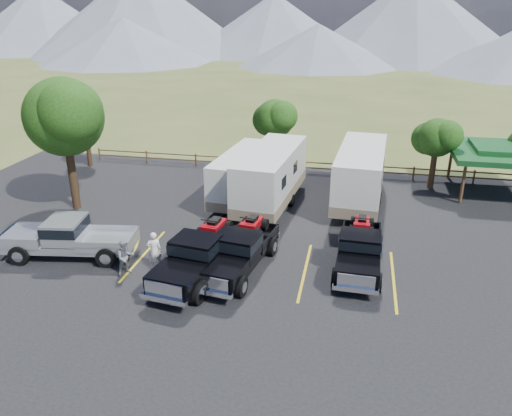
% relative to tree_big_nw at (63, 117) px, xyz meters
% --- Properties ---
extents(ground, '(320.00, 320.00, 0.00)m').
position_rel_tree_big_nw_xyz_m(ground, '(12.55, -9.03, -5.60)').
color(ground, '#424F21').
rests_on(ground, ground).
extents(asphalt_lot, '(44.00, 34.00, 0.04)m').
position_rel_tree_big_nw_xyz_m(asphalt_lot, '(12.55, -6.03, -5.58)').
color(asphalt_lot, black).
rests_on(asphalt_lot, ground).
extents(stall_lines, '(12.12, 5.50, 0.01)m').
position_rel_tree_big_nw_xyz_m(stall_lines, '(12.55, -5.03, -5.55)').
color(stall_lines, gold).
rests_on(stall_lines, asphalt_lot).
extents(tree_big_nw, '(5.54, 5.18, 7.84)m').
position_rel_tree_big_nw_xyz_m(tree_big_nw, '(0.00, 0.00, 0.00)').
color(tree_big_nw, '#311F13').
rests_on(tree_big_nw, ground).
extents(tree_ne_a, '(3.11, 2.92, 4.76)m').
position_rel_tree_big_nw_xyz_m(tree_ne_a, '(21.52, 7.99, -2.11)').
color(tree_ne_a, '#311F13').
rests_on(tree_ne_a, ground).
extents(tree_north, '(3.46, 3.24, 5.25)m').
position_rel_tree_big_nw_xyz_m(tree_north, '(10.52, 9.99, -1.76)').
color(tree_north, '#311F13').
rests_on(tree_north, ground).
extents(tree_nw_small, '(2.59, 2.43, 3.85)m').
position_rel_tree_big_nw_xyz_m(tree_nw_small, '(-3.48, 7.99, -2.81)').
color(tree_nw_small, '#311F13').
rests_on(tree_nw_small, ground).
extents(rail_fence, '(36.12, 0.12, 1.00)m').
position_rel_tree_big_nw_xyz_m(rail_fence, '(14.55, 9.47, -4.99)').
color(rail_fence, brown).
rests_on(rail_fence, ground).
extents(pavilion, '(6.20, 6.20, 3.22)m').
position_rel_tree_big_nw_xyz_m(pavilion, '(25.55, 7.97, -2.81)').
color(pavilion, brown).
rests_on(pavilion, ground).
extents(mountain_range, '(209.00, 71.00, 20.00)m').
position_rel_tree_big_nw_xyz_m(mountain_range, '(4.92, 96.95, 2.28)').
color(mountain_range, slate).
rests_on(mountain_range, ground).
extents(rig_left, '(2.99, 6.71, 2.17)m').
position_rel_tree_big_nw_xyz_m(rig_left, '(9.84, -6.26, -4.51)').
color(rig_left, black).
rests_on(rig_left, asphalt_lot).
extents(rig_center, '(2.95, 6.52, 2.10)m').
position_rel_tree_big_nw_xyz_m(rig_center, '(11.51, -5.44, -4.55)').
color(rig_center, black).
rests_on(rig_center, asphalt_lot).
extents(rig_right, '(2.27, 6.06, 2.00)m').
position_rel_tree_big_nw_xyz_m(rig_right, '(16.96, -4.08, -4.59)').
color(rig_right, black).
rests_on(rig_right, asphalt_lot).
extents(trailer_left, '(3.02, 8.92, 3.08)m').
position_rel_tree_big_nw_xyz_m(trailer_left, '(9.75, 3.22, -3.94)').
color(trailer_left, white).
rests_on(trailer_left, asphalt_lot).
extents(trailer_center, '(3.37, 10.17, 3.52)m').
position_rel_tree_big_nw_xyz_m(trailer_center, '(11.56, 2.61, -3.71)').
color(trailer_center, white).
rests_on(trailer_center, asphalt_lot).
extents(trailer_right, '(3.18, 10.20, 3.53)m').
position_rel_tree_big_nw_xyz_m(trailer_right, '(16.81, 4.05, -3.71)').
color(trailer_right, white).
rests_on(trailer_right, asphalt_lot).
extents(pickup_silver, '(6.78, 3.06, 1.96)m').
position_rel_tree_big_nw_xyz_m(pickup_silver, '(3.15, -5.82, -4.54)').
color(pickup_silver, '#ACAFB5').
rests_on(pickup_silver, asphalt_lot).
extents(person_a, '(0.79, 0.68, 1.82)m').
position_rel_tree_big_nw_xyz_m(person_a, '(7.61, -6.11, -4.64)').
color(person_a, white).
rests_on(person_a, asphalt_lot).
extents(person_b, '(1.02, 1.02, 1.67)m').
position_rel_tree_big_nw_xyz_m(person_b, '(6.54, -6.91, -4.72)').
color(person_b, gray).
rests_on(person_b, asphalt_lot).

